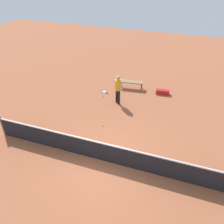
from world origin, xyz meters
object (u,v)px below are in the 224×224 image
(tennis_ball_midcourt, at_px, (103,125))
(courtside_bench, at_px, (131,82))
(player_near_side, at_px, (118,87))
(tennis_ball_near_player, at_px, (52,138))
(equipment_bag, at_px, (162,92))
(tennis_racket_near_player, at_px, (105,92))
(tennis_ball_by_net, at_px, (103,96))

(tennis_ball_midcourt, distance_m, courtside_bench, 4.27)
(player_near_side, bearing_deg, courtside_bench, -96.79)
(tennis_ball_near_player, distance_m, equipment_bag, 7.18)
(player_near_side, xyz_separation_m, courtside_bench, (-0.23, -1.97, -0.59))
(tennis_racket_near_player, bearing_deg, tennis_ball_midcourt, 109.60)
(tennis_racket_near_player, xyz_separation_m, courtside_bench, (-1.41, -1.02, 0.40))
(tennis_racket_near_player, bearing_deg, tennis_ball_near_player, 81.65)
(equipment_bag, bearing_deg, tennis_racket_near_player, 15.37)
(player_near_side, bearing_deg, tennis_ball_near_player, 64.61)
(player_near_side, relative_size, tennis_racket_near_player, 2.94)
(tennis_ball_by_net, bearing_deg, tennis_ball_near_player, 79.10)
(player_near_side, distance_m, tennis_ball_by_net, 1.49)
(tennis_ball_near_player, bearing_deg, tennis_racket_near_player, -98.35)
(player_near_side, height_order, courtside_bench, player_near_side)
(tennis_racket_near_player, bearing_deg, tennis_ball_by_net, 103.64)
(tennis_ball_by_net, distance_m, equipment_bag, 3.58)
(tennis_ball_near_player, relative_size, tennis_ball_by_net, 1.00)
(player_near_side, xyz_separation_m, tennis_racket_near_player, (1.17, -0.95, -1.00))
(tennis_ball_near_player, distance_m, courtside_bench, 6.35)
(tennis_ball_by_net, bearing_deg, player_near_side, 157.83)
(player_near_side, relative_size, equipment_bag, 2.06)
(player_near_side, xyz_separation_m, equipment_bag, (-2.22, -1.88, -0.87))
(tennis_racket_near_player, distance_m, tennis_ball_near_player, 5.00)
(tennis_racket_near_player, height_order, tennis_ball_midcourt, tennis_ball_midcourt)
(tennis_ball_midcourt, relative_size, equipment_bag, 0.08)
(tennis_racket_near_player, distance_m, courtside_bench, 1.78)
(tennis_ball_near_player, height_order, equipment_bag, equipment_bag)
(player_near_side, relative_size, tennis_ball_near_player, 25.76)
(tennis_ball_by_net, xyz_separation_m, tennis_ball_midcourt, (-1.02, 2.71, 0.00))
(tennis_ball_by_net, distance_m, tennis_ball_midcourt, 2.90)
(tennis_racket_near_player, height_order, equipment_bag, equipment_bag)
(player_near_side, distance_m, equipment_bag, 3.04)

